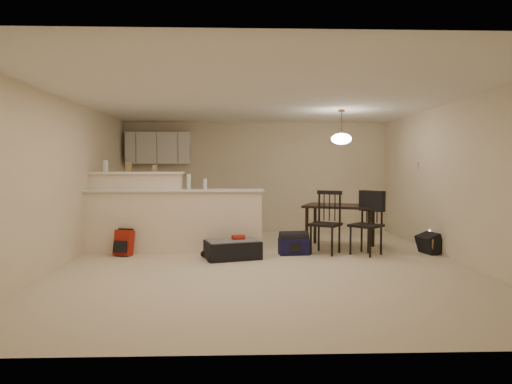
{
  "coord_description": "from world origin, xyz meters",
  "views": [
    {
      "loc": [
        -0.36,
        -6.97,
        1.45
      ],
      "look_at": [
        -0.1,
        0.7,
        1.05
      ],
      "focal_mm": 32.0,
      "sensor_mm": 36.0,
      "label": 1
    }
  ],
  "objects_px": {
    "navy_duffel": "(294,246)",
    "black_daypack": "(429,244)",
    "pendant_lamp": "(341,138)",
    "suitcase": "(233,250)",
    "dining_table": "(341,210)",
    "red_backpack": "(124,243)",
    "dining_chair_far": "(366,224)",
    "dining_chair_near": "(325,222)"
  },
  "relations": [
    {
      "from": "dining_chair_near",
      "to": "dining_chair_far",
      "type": "bearing_deg",
      "value": 21.5
    },
    {
      "from": "suitcase",
      "to": "navy_duffel",
      "type": "height_order",
      "value": "suitcase"
    },
    {
      "from": "pendant_lamp",
      "to": "black_daypack",
      "type": "distance_m",
      "value": 2.37
    },
    {
      "from": "pendant_lamp",
      "to": "red_backpack",
      "type": "relative_size",
      "value": 1.47
    },
    {
      "from": "dining_table",
      "to": "navy_duffel",
      "type": "xyz_separation_m",
      "value": [
        -0.92,
        -0.6,
        -0.56
      ]
    },
    {
      "from": "dining_table",
      "to": "dining_chair_near",
      "type": "bearing_deg",
      "value": -102.75
    },
    {
      "from": "dining_chair_far",
      "to": "red_backpack",
      "type": "bearing_deg",
      "value": -134.65
    },
    {
      "from": "suitcase",
      "to": "red_backpack",
      "type": "xyz_separation_m",
      "value": [
        -1.81,
        0.32,
        0.07
      ]
    },
    {
      "from": "suitcase",
      "to": "dining_table",
      "type": "bearing_deg",
      "value": 8.57
    },
    {
      "from": "pendant_lamp",
      "to": "dining_table",
      "type": "bearing_deg",
      "value": 45.0
    },
    {
      "from": "navy_duffel",
      "to": "black_daypack",
      "type": "bearing_deg",
      "value": -5.51
    },
    {
      "from": "dining_chair_near",
      "to": "suitcase",
      "type": "bearing_deg",
      "value": -134.98
    },
    {
      "from": "dining_table",
      "to": "suitcase",
      "type": "bearing_deg",
      "value": -132.78
    },
    {
      "from": "suitcase",
      "to": "navy_duffel",
      "type": "distance_m",
      "value": 1.07
    },
    {
      "from": "navy_duffel",
      "to": "black_daypack",
      "type": "height_order",
      "value": "black_daypack"
    },
    {
      "from": "dining_chair_near",
      "to": "black_daypack",
      "type": "distance_m",
      "value": 1.81
    },
    {
      "from": "suitcase",
      "to": "navy_duffel",
      "type": "bearing_deg",
      "value": 0.41
    },
    {
      "from": "dining_table",
      "to": "black_daypack",
      "type": "bearing_deg",
      "value": -1.52
    },
    {
      "from": "red_backpack",
      "to": "black_daypack",
      "type": "xyz_separation_m",
      "value": [
        5.15,
        0.0,
        -0.05
      ]
    },
    {
      "from": "suitcase",
      "to": "black_daypack",
      "type": "height_order",
      "value": "black_daypack"
    },
    {
      "from": "dining_chair_near",
      "to": "navy_duffel",
      "type": "bearing_deg",
      "value": -142.62
    },
    {
      "from": "pendant_lamp",
      "to": "suitcase",
      "type": "bearing_deg",
      "value": -154.68
    },
    {
      "from": "dining_table",
      "to": "black_daypack",
      "type": "relative_size",
      "value": 3.94
    },
    {
      "from": "black_daypack",
      "to": "dining_chair_near",
      "type": "bearing_deg",
      "value": 75.51
    },
    {
      "from": "red_backpack",
      "to": "dining_table",
      "type": "bearing_deg",
      "value": 24.85
    },
    {
      "from": "dining_chair_near",
      "to": "suitcase",
      "type": "xyz_separation_m",
      "value": [
        -1.57,
        -0.37,
        -0.39
      ]
    },
    {
      "from": "red_backpack",
      "to": "dining_chair_far",
      "type": "bearing_deg",
      "value": 14.77
    },
    {
      "from": "dining_chair_near",
      "to": "dining_chair_far",
      "type": "height_order",
      "value": "dining_chair_near"
    },
    {
      "from": "dining_chair_far",
      "to": "red_backpack",
      "type": "xyz_separation_m",
      "value": [
        -4.04,
        0.07,
        -0.31
      ]
    },
    {
      "from": "pendant_lamp",
      "to": "navy_duffel",
      "type": "xyz_separation_m",
      "value": [
        -0.92,
        -0.6,
        -1.85
      ]
    },
    {
      "from": "red_backpack",
      "to": "black_daypack",
      "type": "bearing_deg",
      "value": 15.71
    },
    {
      "from": "pendant_lamp",
      "to": "dining_chair_near",
      "type": "distance_m",
      "value": 1.6
    },
    {
      "from": "dining_chair_far",
      "to": "red_backpack",
      "type": "distance_m",
      "value": 4.05
    },
    {
      "from": "dining_chair_far",
      "to": "red_backpack",
      "type": "height_order",
      "value": "dining_chair_far"
    },
    {
      "from": "navy_duffel",
      "to": "suitcase",
      "type": "bearing_deg",
      "value": -168.36
    },
    {
      "from": "pendant_lamp",
      "to": "black_daypack",
      "type": "bearing_deg",
      "value": -23.43
    },
    {
      "from": "dining_table",
      "to": "dining_chair_far",
      "type": "xyz_separation_m",
      "value": [
        0.28,
        -0.67,
        -0.17
      ]
    },
    {
      "from": "dining_chair_near",
      "to": "pendant_lamp",
      "type": "bearing_deg",
      "value": 87.06
    },
    {
      "from": "navy_duffel",
      "to": "black_daypack",
      "type": "xyz_separation_m",
      "value": [
        2.32,
        0.0,
        0.03
      ]
    },
    {
      "from": "suitcase",
      "to": "black_daypack",
      "type": "xyz_separation_m",
      "value": [
        3.34,
        0.32,
        0.02
      ]
    },
    {
      "from": "dining_table",
      "to": "red_backpack",
      "type": "xyz_separation_m",
      "value": [
        -3.76,
        -0.6,
        -0.48
      ]
    },
    {
      "from": "black_daypack",
      "to": "suitcase",
      "type": "bearing_deg",
      "value": 82.65
    }
  ]
}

